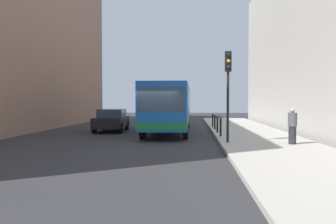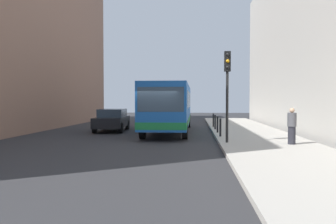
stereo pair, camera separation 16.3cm
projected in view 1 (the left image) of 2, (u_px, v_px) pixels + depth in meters
name	position (u px, v px, depth m)	size (l,w,h in m)	color
ground_plane	(154.00, 141.00, 16.98)	(80.00, 80.00, 0.00)	#2D2D30
sidewalk	(262.00, 140.00, 16.60)	(4.40, 40.00, 0.15)	#ADA89E
bus	(169.00, 105.00, 21.76)	(2.57, 11.03, 3.00)	#19519E
car_beside_bus	(112.00, 119.00, 22.49)	(2.06, 4.50, 1.48)	black
traffic_light	(228.00, 79.00, 15.12)	(0.28, 0.33, 4.10)	black
bollard_near	(221.00, 127.00, 17.77)	(0.11, 0.11, 0.95)	black
bollard_mid	(217.00, 124.00, 19.97)	(0.11, 0.11, 0.95)	black
bollard_far	(215.00, 122.00, 22.17)	(0.11, 0.11, 0.95)	black
bollard_farthest	(213.00, 120.00, 24.38)	(0.11, 0.11, 0.95)	black
pedestrian_near_signal	(292.00, 126.00, 14.58)	(0.38, 0.38, 1.58)	#26262D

